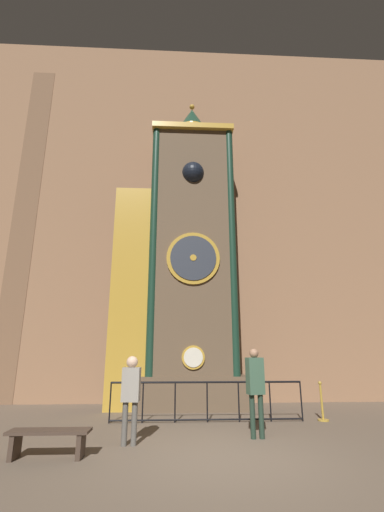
% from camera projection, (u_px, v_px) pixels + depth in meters
% --- Properties ---
extents(ground_plane, '(28.00, 28.00, 0.00)m').
position_uv_depth(ground_plane, '(225.00, 460.00, 5.62)').
color(ground_plane, brown).
extents(cathedral_back_wall, '(24.00, 0.32, 14.75)m').
position_uv_depth(cathedral_back_wall, '(195.00, 204.00, 13.65)').
color(cathedral_back_wall, '#936B4C').
rests_on(cathedral_back_wall, ground_plane).
extents(clock_tower, '(4.32, 1.83, 11.06)m').
position_uv_depth(clock_tower, '(180.00, 261.00, 11.73)').
color(clock_tower, brown).
rests_on(clock_tower, ground_plane).
extents(railing_fence, '(4.89, 0.05, 0.97)m').
position_uv_depth(railing_fence, '(207.00, 399.00, 8.66)').
color(railing_fence, black).
rests_on(railing_fence, ground_plane).
extents(visitor_near, '(0.36, 0.25, 1.62)m').
position_uv_depth(visitor_near, '(131.00, 390.00, 6.68)').
color(visitor_near, '#58554F').
rests_on(visitor_near, ground_plane).
extents(visitor_far, '(0.38, 0.29, 1.77)m').
position_uv_depth(visitor_far, '(255.00, 383.00, 7.21)').
color(visitor_far, '#213427').
rests_on(visitor_far, ground_plane).
extents(stanchion_post, '(0.28, 0.28, 0.95)m').
position_uv_depth(stanchion_post, '(322.00, 408.00, 8.76)').
color(stanchion_post, '#B28E33').
rests_on(stanchion_post, ground_plane).
extents(visitor_bench, '(1.35, 0.40, 0.44)m').
position_uv_depth(visitor_bench, '(49.00, 438.00, 5.74)').
color(visitor_bench, '#423328').
rests_on(visitor_bench, ground_plane).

